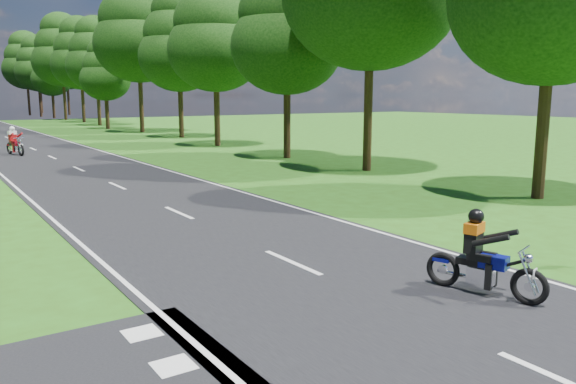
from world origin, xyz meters
TOP-DOWN VIEW (x-y plane):
  - ground at (0.00, 0.00)m, footprint 160.00×160.00m
  - rider_near_blue at (1.70, -1.43)m, footprint 1.11×1.91m
  - rider_far_red at (-1.51, 28.51)m, footprint 1.10×2.09m

SIDE VIEW (x-z plane):
  - ground at x=0.00m, z-range 0.00..0.00m
  - rider_near_blue at x=1.70m, z-range 0.02..1.53m
  - rider_far_red at x=-1.51m, z-range 0.02..1.68m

